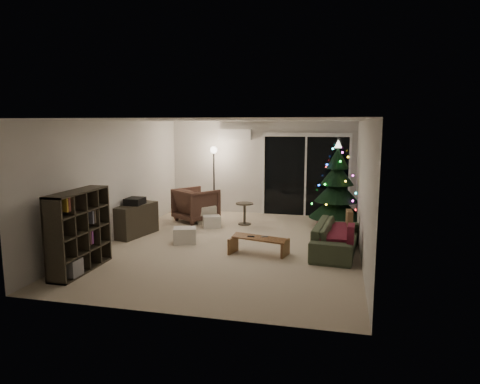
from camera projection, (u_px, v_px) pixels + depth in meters
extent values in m
plane|color=beige|center=(232.00, 245.00, 8.64)|extent=(6.50, 6.50, 0.00)
plane|color=white|center=(231.00, 120.00, 8.25)|extent=(6.50, 6.50, 0.00)
cube|color=silver|center=(261.00, 168.00, 11.57)|extent=(5.00, 0.02, 2.50)
cube|color=silver|center=(167.00, 219.00, 5.32)|extent=(5.00, 0.02, 2.50)
cube|color=silver|center=(117.00, 180.00, 9.01)|extent=(0.02, 6.50, 2.50)
cube|color=silver|center=(363.00, 188.00, 7.89)|extent=(0.02, 6.50, 2.50)
cube|color=black|center=(306.00, 177.00, 11.32)|extent=(2.20, 0.02, 2.10)
cube|color=white|center=(235.00, 134.00, 11.47)|extent=(0.90, 0.22, 0.28)
cube|color=#3F3833|center=(306.00, 213.00, 11.99)|extent=(2.60, 1.00, 0.10)
cube|color=white|center=(308.00, 192.00, 12.29)|extent=(2.20, 0.06, 1.00)
cube|color=black|center=(136.00, 220.00, 9.37)|extent=(0.65, 1.17, 0.69)
cube|color=black|center=(135.00, 201.00, 9.30)|extent=(0.35, 0.41, 0.15)
imported|color=#44281F|center=(196.00, 205.00, 10.75)|extent=(1.27, 1.27, 0.84)
cube|color=#EFE3C3|center=(206.00, 214.00, 10.63)|extent=(0.62, 0.62, 0.42)
cube|color=silver|center=(185.00, 235.00, 8.78)|extent=(0.54, 0.47, 0.32)
cube|color=silver|center=(212.00, 222.00, 10.12)|extent=(0.49, 0.44, 0.28)
cylinder|color=black|center=(245.00, 214.00, 10.41)|extent=(0.51, 0.51, 0.53)
cylinder|color=black|center=(214.00, 183.00, 11.34)|extent=(0.29, 0.29, 1.78)
imported|color=#333A29|center=(336.00, 237.00, 8.17)|extent=(0.93, 1.98, 0.56)
cube|color=maroon|center=(331.00, 231.00, 8.17)|extent=(0.60, 1.38, 0.05)
cube|color=brown|center=(349.00, 219.00, 8.70)|extent=(0.14, 0.38, 0.37)
cube|color=maroon|center=(351.00, 235.00, 7.45)|extent=(0.14, 0.38, 0.37)
cube|color=black|center=(251.00, 236.00, 8.01)|extent=(0.13, 0.04, 0.02)
cube|color=slate|center=(265.00, 236.00, 8.00)|extent=(0.13, 0.08, 0.02)
cone|color=black|center=(337.00, 184.00, 10.03)|extent=(1.68, 1.68, 2.06)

